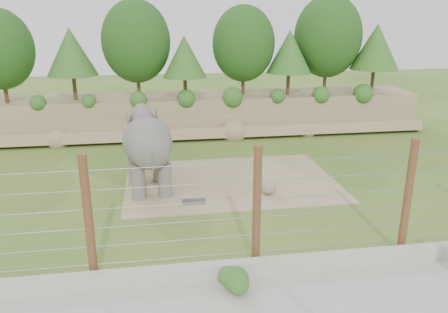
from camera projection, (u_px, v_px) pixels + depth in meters
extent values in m
plane|color=#466826|center=(231.00, 207.00, 18.22)|extent=(90.00, 90.00, 0.00)
cube|color=#918159|center=(199.00, 113.00, 30.06)|extent=(30.00, 4.00, 2.50)
cube|color=#918159|center=(203.00, 134.00, 28.18)|extent=(30.00, 1.37, 1.07)
cylinder|color=#3F2B19|center=(5.00, 89.00, 26.70)|extent=(0.24, 0.24, 1.75)
cylinder|color=#3F2B19|center=(75.00, 87.00, 27.79)|extent=(0.24, 0.24, 1.58)
sphere|color=#154512|center=(71.00, 53.00, 27.14)|extent=(3.60, 3.60, 3.60)
cylinder|color=#3F2B19|center=(138.00, 82.00, 28.80)|extent=(0.24, 0.24, 1.92)
sphere|color=#154512|center=(136.00, 41.00, 28.00)|extent=(4.40, 4.40, 4.40)
cylinder|color=#3F2B19|center=(185.00, 88.00, 28.19)|extent=(0.24, 0.24, 1.40)
sphere|color=#154512|center=(184.00, 58.00, 27.61)|extent=(3.20, 3.20, 3.20)
cylinder|color=#3F2B19|center=(243.00, 81.00, 29.66)|extent=(0.24, 0.24, 1.82)
sphere|color=#154512|center=(243.00, 44.00, 28.90)|extent=(4.16, 4.16, 4.16)
cylinder|color=#3F2B19|center=(288.00, 84.00, 29.58)|extent=(0.24, 0.24, 1.50)
sphere|color=#154512|center=(289.00, 53.00, 28.96)|extent=(3.44, 3.44, 3.44)
cylinder|color=#3F2B19|center=(325.00, 77.00, 30.89)|extent=(0.24, 0.24, 2.03)
sphere|color=#154512|center=(328.00, 37.00, 30.04)|extent=(4.64, 4.64, 4.64)
cylinder|color=#3F2B19|center=(372.00, 81.00, 30.26)|extent=(0.24, 0.24, 1.64)
sphere|color=#154512|center=(376.00, 48.00, 29.57)|extent=(3.76, 3.76, 3.76)
cube|color=tan|center=(231.00, 181.00, 21.11)|extent=(10.00, 7.00, 0.02)
cube|color=#262628|center=(194.00, 201.00, 18.73)|extent=(1.00, 0.60, 0.03)
sphere|color=gray|center=(268.00, 187.00, 19.44)|extent=(0.70, 0.70, 0.70)
cube|color=#A3A296|center=(259.00, 267.00, 13.44)|extent=(26.00, 0.35, 0.50)
cylinder|color=#5B301D|center=(88.00, 219.00, 12.64)|extent=(0.26, 0.26, 4.00)
cylinder|color=#5B301D|center=(257.00, 208.00, 13.38)|extent=(0.26, 0.26, 4.00)
cylinder|color=#5B301D|center=(407.00, 198.00, 14.12)|extent=(0.26, 0.26, 4.00)
cylinder|color=#939399|center=(256.00, 251.00, 13.84)|extent=(20.00, 0.02, 0.02)
cylinder|color=#939399|center=(256.00, 234.00, 13.65)|extent=(20.00, 0.02, 0.02)
cylinder|color=#939399|center=(257.00, 217.00, 13.47)|extent=(20.00, 0.02, 0.02)
cylinder|color=#939399|center=(257.00, 199.00, 13.29)|extent=(20.00, 0.02, 0.02)
cylinder|color=#939399|center=(257.00, 181.00, 13.10)|extent=(20.00, 0.02, 0.02)
cylinder|color=#939399|center=(258.00, 162.00, 12.92)|extent=(20.00, 0.02, 0.02)
sphere|color=#296120|center=(232.00, 280.00, 12.50)|extent=(0.78, 0.78, 0.78)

